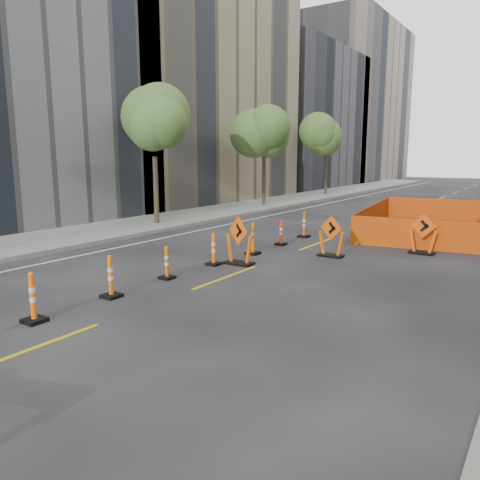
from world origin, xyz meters
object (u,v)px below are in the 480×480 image
Objects in this scene: channelizer_6 at (253,239)px; channelizer_8 at (304,224)px; channelizer_5 at (214,249)px; channelizer_2 at (33,297)px; chevron_sign_right at (423,234)px; chevron_sign_left at (239,240)px; channelizer_4 at (167,262)px; chevron_sign_center at (331,236)px; channelizer_3 at (111,276)px; channelizer_7 at (281,233)px.

channelizer_6 reaches higher than channelizer_8.
channelizer_8 is at bearing 88.91° from channelizer_5.
channelizer_2 is 0.75× the size of chevron_sign_right.
channelizer_2 is 0.69× the size of chevron_sign_left.
channelizer_6 is 0.72× the size of chevron_sign_left.
channelizer_4 is 0.61× the size of chevron_sign_left.
chevron_sign_right reaches higher than channelizer_8.
chevron_sign_right reaches higher than chevron_sign_center.
chevron_sign_center is at bearing 63.44° from channelizer_4.
channelizer_5 is at bearing 89.79° from channelizer_3.
chevron_sign_center is (2.41, -2.89, 0.16)m from channelizer_8.
channelizer_2 is 2.03m from channelizer_3.
channelizer_2 is 1.06× the size of channelizer_5.
channelizer_5 is 1.06× the size of channelizer_7.
channelizer_3 is at bearing -91.15° from channelizer_7.
channelizer_8 is (0.20, 8.12, 0.07)m from channelizer_4.
channelizer_4 is 0.92× the size of channelizer_5.
channelizer_4 is 0.98× the size of channelizer_7.
channelizer_3 is at bearing -90.21° from channelizer_5.
channelizer_2 is 1.14× the size of channelizer_4.
chevron_sign_left is (0.48, -5.56, 0.22)m from channelizer_8.
channelizer_7 is 3.57m from chevron_sign_left.
channelizer_6 reaches higher than channelizer_7.
chevron_sign_center reaches higher than channelizer_8.
channelizer_2 is at bearing -113.65° from chevron_sign_right.
chevron_sign_left reaches higher than channelizer_3.
channelizer_4 is 2.03m from channelizer_5.
chevron_sign_left reaches higher than channelizer_5.
channelizer_5 is 4.06m from channelizer_7.
channelizer_7 is 5.01m from chevron_sign_right.
channelizer_4 is 8.95m from chevron_sign_right.
channelizer_8 is 0.77× the size of chevron_sign_center.
channelizer_7 is 2.03m from channelizer_8.
channelizer_6 reaches higher than channelizer_2.
channelizer_3 is 4.06m from channelizer_5.
channelizer_5 is 2.04m from channelizer_6.
channelizer_5 is 0.72× the size of chevron_sign_center.
channelizer_2 reaches higher than channelizer_3.
chevron_sign_left is 3.30m from chevron_sign_center.
channelizer_5 is 7.31m from chevron_sign_right.
chevron_sign_left is (0.60, 0.52, 0.26)m from channelizer_5.
chevron_sign_right reaches higher than channelizer_4.
chevron_sign_right is at bearing 46.98° from channelizer_5.
channelizer_4 is at bearing -101.32° from chevron_sign_center.
chevron_sign_right reaches higher than channelizer_2.
chevron_sign_right is (4.99, 11.43, 0.17)m from channelizer_2.
channelizer_3 is at bearing -94.09° from chevron_sign_center.
chevron_sign_left is 6.51m from chevron_sign_right.
channelizer_8 is at bearing 171.21° from chevron_sign_right.
chevron_sign_center is at bearing -138.96° from chevron_sign_right.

